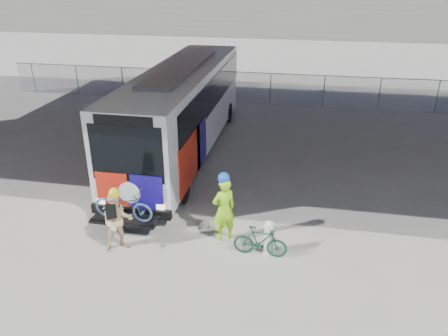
% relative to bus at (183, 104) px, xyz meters
% --- Properties ---
extents(ground, '(160.00, 160.00, 0.00)m').
position_rel_bus_xyz_m(ground, '(2.00, -4.24, -2.11)').
color(ground, '#9E9991').
rests_on(ground, ground).
extents(bus, '(2.67, 12.94, 3.69)m').
position_rel_bus_xyz_m(bus, '(0.00, 0.00, 0.00)').
color(bus, silver).
rests_on(bus, ground).
extents(chainlink_fence, '(30.00, 0.06, 30.00)m').
position_rel_bus_xyz_m(chainlink_fence, '(2.00, 7.76, -0.68)').
color(chainlink_fence, gray).
rests_on(chainlink_fence, ground).
extents(bollard, '(0.27, 0.27, 1.05)m').
position_rel_bus_xyz_m(bollard, '(4.29, -6.82, -1.55)').
color(bollard, silver).
rests_on(bollard, ground).
extents(cyclist_hivis, '(0.85, 0.81, 2.14)m').
position_rel_bus_xyz_m(cyclist_hivis, '(2.94, -6.32, -1.07)').
color(cyclist_hivis, '#9CF71A').
rests_on(cyclist_hivis, ground).
extents(cyclist_tan, '(1.08, 1.01, 1.93)m').
position_rel_bus_xyz_m(cyclist_tan, '(0.16, -7.38, -1.19)').
color(cyclist_tan, beige).
rests_on(cyclist_tan, ground).
extents(bike_parked, '(1.51, 0.47, 0.90)m').
position_rel_bus_xyz_m(bike_parked, '(4.08, -6.95, -1.66)').
color(bike_parked, '#16472B').
rests_on(bike_parked, ground).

